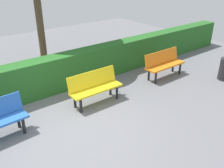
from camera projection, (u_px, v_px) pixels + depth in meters
The scene contains 4 objects.
ground_plane at pixel (69, 127), 5.80m from camera, with size 18.34×18.34×0.00m, color slate.
bench_orange at pixel (164, 63), 8.19m from camera, with size 1.50×0.47×0.86m.
bench_yellow at pixel (95, 86), 6.65m from camera, with size 1.47×0.49×0.86m.
hedge_row at pixel (73, 69), 7.59m from camera, with size 14.34×0.54×1.05m, color #266023.
Camera 1 is at (2.17, 4.38, 3.43)m, focal length 40.04 mm.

